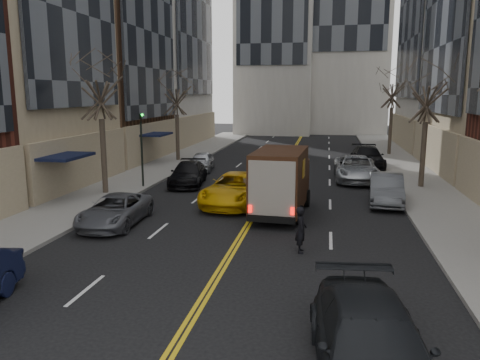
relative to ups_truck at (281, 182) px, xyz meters
The scene contains 17 objects.
sidewalk_left 13.97m from the ups_truck, 137.29° to the left, with size 4.00×66.00×0.15m, color slate.
sidewalk_right 12.32m from the ups_truck, 50.42° to the left, with size 4.00×66.00×0.15m, color slate.
tree_lf_mid 11.47m from the ups_truck, 166.38° to the left, with size 3.20×3.20×8.91m.
tree_lf_far 18.92m from the ups_truck, 122.98° to the left, with size 3.20×3.20×8.12m.
tree_rt_mid 11.58m from the ups_truck, 44.36° to the left, with size 3.20×3.20×8.32m.
tree_rt_far 24.24m from the ups_truck, 71.30° to the left, with size 3.20×3.20×9.11m.
traffic_signal 9.76m from the ups_truck, 152.80° to the left, with size 0.29×0.26×4.70m.
ups_truck is the anchor object (origin of this frame).
observer_sedan 13.00m from the ups_truck, 76.67° to the right, with size 2.68×5.57×1.56m.
taxi 3.00m from the ups_truck, 147.32° to the left, with size 2.62×5.68×1.58m, color #D69E09.
pedestrian 5.33m from the ups_truck, 76.68° to the right, with size 0.61×0.40×1.67m, color black.
parked_lf_c 7.54m from the ups_truck, 155.97° to the right, with size 2.12×4.60×1.28m, color #53545B.
parked_lf_d 8.76m from the ups_truck, 136.33° to the left, with size 1.95×4.79×1.39m, color black.
parked_lf_e 13.28m from the ups_truck, 121.26° to the left, with size 1.59×3.95×1.35m, color #B1B4B9.
parked_rt_a 6.01m from the ups_truck, 31.19° to the left, with size 1.60×4.58×1.51m, color #494C51.
parked_rt_b 10.17m from the ups_truck, 67.23° to the left, with size 2.64×5.73×1.59m, color #AFB3B7.
parked_rt_c 15.88m from the ups_truck, 71.28° to the left, with size 2.22×5.46×1.58m, color black.
Camera 1 is at (3.20, -3.66, 5.63)m, focal length 35.00 mm.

